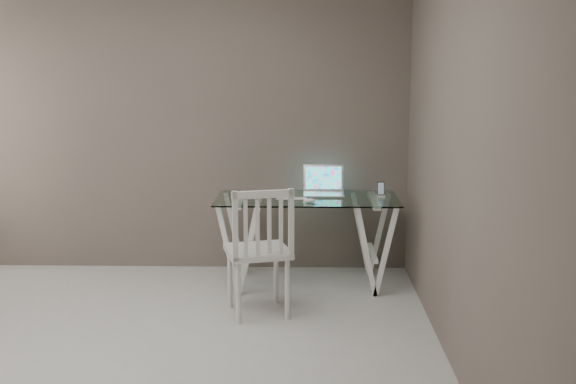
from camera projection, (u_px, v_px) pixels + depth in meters
room at (103, 88)px, 4.10m from camera, size 4.50×4.52×2.71m
desk at (307, 240)px, 6.01m from camera, size 1.50×0.70×0.75m
chair at (260, 246)px, 5.23m from camera, size 0.55×0.55×0.98m
laptop at (324, 187)px, 6.10m from camera, size 0.34×0.31×0.23m
keyboard at (291, 199)px, 5.88m from camera, size 0.25×0.11×0.01m
mouse at (309, 201)px, 5.75m from camera, size 0.10×0.06×0.03m
phone_dock at (381, 193)px, 5.97m from camera, size 0.07×0.07×0.13m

